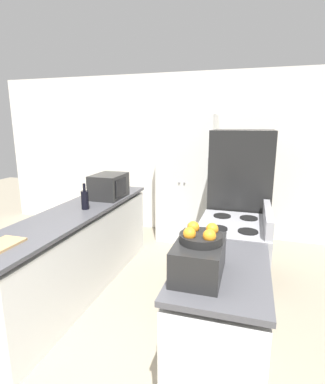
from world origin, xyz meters
The scene contains 11 objects.
wall_back centered at (0.00, 3.62, 1.30)m, with size 7.00×0.06×2.60m.
counter_left centered at (-0.82, 1.43, 0.44)m, with size 0.60×2.66×0.91m.
counter_right centered at (0.82, 0.59, 0.44)m, with size 0.60×0.97×0.91m.
pantry_cabinet centered at (0.00, 3.28, 0.97)m, with size 0.84×0.61×1.95m.
stove centered at (0.84, 1.49, 0.46)m, with size 0.66×0.80×1.07m.
refrigerator centered at (0.85, 2.33, 0.87)m, with size 0.69×0.80×1.75m.
microwave centered at (-0.72, 2.06, 1.06)m, with size 0.35×0.48×0.30m.
wine_bottle centered at (-0.74, 1.52, 1.02)m, with size 0.08×0.08×0.28m.
toaster_oven centered at (0.69, 0.45, 1.02)m, with size 0.29×0.45×0.21m.
fruit_bowl centered at (0.70, 0.45, 1.16)m, with size 0.26×0.26×0.11m.
cutting_board centered at (-0.82, 0.44, 0.92)m, with size 0.21×0.34×0.02m.
Camera 1 is at (0.96, -1.22, 1.82)m, focal length 28.00 mm.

